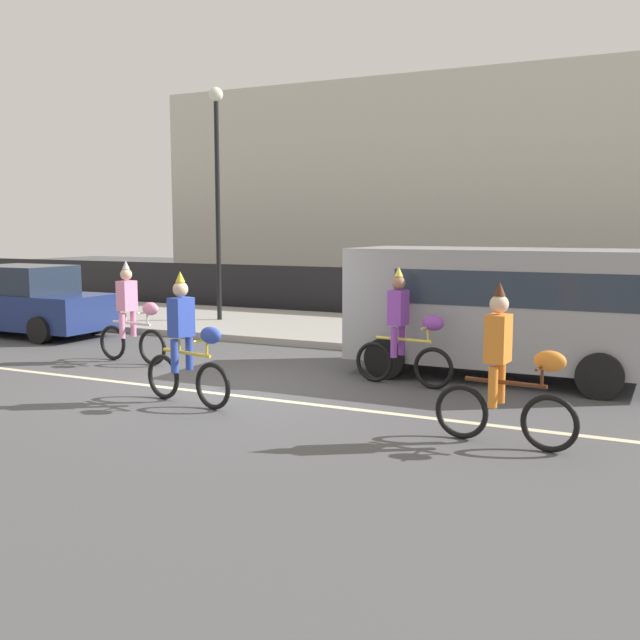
# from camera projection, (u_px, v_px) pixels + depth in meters

# --- Properties ---
(ground_plane) EXTENTS (80.00, 80.00, 0.00)m
(ground_plane) POSITION_uv_depth(u_px,v_px,m) (237.00, 388.00, 11.91)
(ground_plane) COLOR #4C4C4F
(road_centre_line) EXTENTS (36.00, 0.14, 0.01)m
(road_centre_line) POSITION_uv_depth(u_px,v_px,m) (219.00, 394.00, 11.46)
(road_centre_line) COLOR beige
(road_centre_line) RESTS_ON ground
(sidewalk_curb) EXTENTS (60.00, 5.00, 0.15)m
(sidewalk_curb) POSITION_uv_depth(u_px,v_px,m) (385.00, 332.00, 17.69)
(sidewalk_curb) COLOR #9E9B93
(sidewalk_curb) RESTS_ON ground
(fence_line) EXTENTS (40.00, 0.08, 1.40)m
(fence_line) POSITION_uv_depth(u_px,v_px,m) (424.00, 295.00, 20.20)
(fence_line) COLOR black
(fence_line) RESTS_ON ground
(building_backdrop) EXTENTS (28.00, 8.00, 7.54)m
(building_backdrop) POSITION_uv_depth(u_px,v_px,m) (561.00, 192.00, 26.52)
(building_backdrop) COLOR beige
(building_backdrop) RESTS_ON ground
(parade_cyclist_pink) EXTENTS (1.72, 0.50, 1.92)m
(parade_cyclist_pink) POSITION_uv_depth(u_px,v_px,m) (132.00, 318.00, 14.00)
(parade_cyclist_pink) COLOR black
(parade_cyclist_pink) RESTS_ON ground
(parade_cyclist_cobalt) EXTENTS (1.70, 0.55, 1.92)m
(parade_cyclist_cobalt) POSITION_uv_depth(u_px,v_px,m) (187.00, 347.00, 10.70)
(parade_cyclist_cobalt) COLOR black
(parade_cyclist_cobalt) RESTS_ON ground
(parade_cyclist_purple) EXTENTS (1.72, 0.50, 1.92)m
(parade_cyclist_purple) POSITION_uv_depth(u_px,v_px,m) (404.00, 334.00, 11.96)
(parade_cyclist_purple) COLOR black
(parade_cyclist_purple) RESTS_ON ground
(parade_cyclist_orange) EXTENTS (1.72, 0.50, 1.92)m
(parade_cyclist_orange) POSITION_uv_depth(u_px,v_px,m) (507.00, 375.00, 8.66)
(parade_cyclist_orange) COLOR black
(parade_cyclist_orange) RESTS_ON ground
(parked_van_grey) EXTENTS (5.00, 2.22, 2.18)m
(parked_van_grey) POSITION_uv_depth(u_px,v_px,m) (506.00, 303.00, 12.57)
(parked_van_grey) COLOR #99999E
(parked_van_grey) RESTS_ON ground
(parked_car_navy) EXTENTS (4.10, 1.92, 1.64)m
(parked_car_navy) POSITION_uv_depth(u_px,v_px,m) (27.00, 302.00, 17.59)
(parked_car_navy) COLOR navy
(parked_car_navy) RESTS_ON ground
(street_lamp_post) EXTENTS (0.36, 0.36, 5.86)m
(street_lamp_post) POSITION_uv_depth(u_px,v_px,m) (217.00, 169.00, 18.93)
(street_lamp_post) COLOR black
(street_lamp_post) RESTS_ON sidewalk_curb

